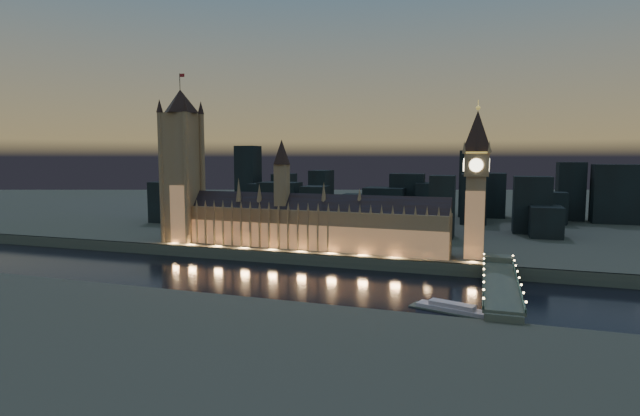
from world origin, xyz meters
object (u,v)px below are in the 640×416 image
(palace_of_westminster, at_px, (307,223))
(westminster_bridge, at_px, (500,287))
(victoria_tower, at_px, (182,159))
(river_boat, at_px, (452,309))
(elizabeth_tower, at_px, (476,171))

(palace_of_westminster, height_order, westminster_bridge, palace_of_westminster)
(victoria_tower, distance_m, westminster_bridge, 250.48)
(river_boat, bearing_deg, palace_of_westminster, 138.41)
(victoria_tower, relative_size, elizabeth_tower, 1.27)
(palace_of_westminster, relative_size, westminster_bridge, 1.79)
(elizabeth_tower, bearing_deg, westminster_bridge, -77.40)
(elizabeth_tower, xyz_separation_m, river_boat, (-7.56, -95.89, -62.70))
(palace_of_westminster, relative_size, river_boat, 4.83)
(victoria_tower, relative_size, westminster_bridge, 1.14)
(elizabeth_tower, height_order, river_boat, elizabeth_tower)
(palace_of_westminster, xyz_separation_m, victoria_tower, (-102.61, 0.19, 45.66))
(elizabeth_tower, relative_size, river_boat, 2.42)
(palace_of_westminster, distance_m, river_boat, 146.30)
(westminster_bridge, height_order, river_boat, westminster_bridge)
(river_boat, bearing_deg, elizabeth_tower, 85.49)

